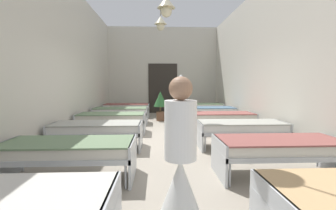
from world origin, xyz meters
TOP-DOWN VIEW (x-y plane):
  - ground_plane at (0.00, 0.00)m, footprint 5.85×11.91m
  - room_shell at (-0.00, 1.18)m, footprint 5.65×11.51m
  - bed_left_row_1 at (-1.58, -2.48)m, footprint 1.90×0.84m
  - bed_right_row_1 at (1.58, -2.48)m, footprint 1.90×0.84m
  - bed_left_row_2 at (-1.58, -0.83)m, footprint 1.90×0.84m
  - bed_right_row_2 at (1.58, -0.83)m, footprint 1.90×0.84m
  - bed_left_row_3 at (-1.58, 0.83)m, footprint 1.90×0.84m
  - bed_right_row_3 at (1.58, 0.83)m, footprint 1.90×0.84m
  - bed_left_row_4 at (-1.58, 2.48)m, footprint 1.90×0.84m
  - bed_right_row_4 at (1.58, 2.48)m, footprint 1.90×0.84m
  - bed_left_row_5 at (-1.58, 4.13)m, footprint 1.90×0.84m
  - bed_right_row_5 at (1.58, 4.13)m, footprint 1.90×0.84m
  - nurse_near_aisle at (-0.07, -3.76)m, footprint 0.52×0.52m
  - potted_plant at (-0.16, 3.09)m, footprint 0.51×0.51m

SIDE VIEW (x-z plane):
  - ground_plane at x=0.00m, z-range -0.10..0.00m
  - bed_left_row_1 at x=-1.58m, z-range 0.15..0.73m
  - bed_right_row_1 at x=1.58m, z-range 0.15..0.73m
  - bed_left_row_2 at x=-1.58m, z-range 0.15..0.73m
  - bed_right_row_2 at x=1.58m, z-range 0.15..0.73m
  - bed_left_row_3 at x=-1.58m, z-range 0.15..0.73m
  - bed_right_row_3 at x=1.58m, z-range 0.15..0.73m
  - bed_left_row_4 at x=-1.58m, z-range 0.15..0.73m
  - bed_right_row_4 at x=1.58m, z-range 0.15..0.73m
  - bed_left_row_5 at x=-1.58m, z-range 0.15..0.73m
  - bed_right_row_5 at x=1.58m, z-range 0.15..0.73m
  - nurse_near_aisle at x=-0.07m, z-range -0.21..1.27m
  - potted_plant at x=-0.16m, z-range 0.15..1.29m
  - room_shell at x=0.00m, z-range 0.01..4.16m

